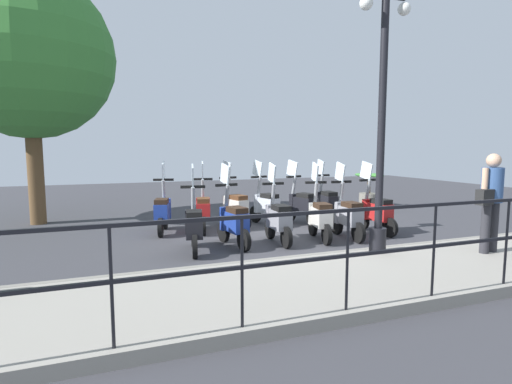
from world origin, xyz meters
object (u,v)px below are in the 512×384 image
at_px(potted_palm, 369,193).
at_px(scooter_near_3, 278,218).
at_px(lamp_post_near, 381,133).
at_px(scooter_near_0, 376,211).
at_px(scooter_far_2, 266,205).
at_px(scooter_far_0, 326,202).
at_px(scooter_far_4, 203,210).
at_px(scooter_near_1, 348,215).
at_px(pedestrian_with_bag, 491,195).
at_px(tree_large, 28,56).
at_px(scooter_far_1, 301,204).
at_px(scooter_far_3, 235,206).
at_px(scooter_near_4, 233,221).
at_px(scooter_near_5, 194,225).
at_px(scooter_near_2, 320,216).
at_px(scooter_far_5, 163,211).

relative_size(potted_palm, scooter_near_3, 0.69).
relative_size(lamp_post_near, scooter_near_0, 2.81).
bearing_deg(scooter_far_2, scooter_far_0, -107.63).
bearing_deg(scooter_far_4, scooter_near_3, -132.81).
bearing_deg(scooter_far_4, scooter_near_1, -111.04).
relative_size(pedestrian_with_bag, tree_large, 0.27).
bearing_deg(lamp_post_near, scooter_far_1, -4.89).
distance_m(pedestrian_with_bag, scooter_near_3, 3.58).
height_order(pedestrian_with_bag, scooter_far_2, pedestrian_with_bag).
bearing_deg(pedestrian_with_bag, scooter_far_3, 27.81).
bearing_deg(tree_large, scooter_near_0, -118.40).
distance_m(scooter_near_1, scooter_far_0, 1.92).
distance_m(scooter_near_3, scooter_near_4, 0.88).
bearing_deg(scooter_near_3, scooter_far_1, -38.24).
bearing_deg(tree_large, scooter_far_3, -115.39).
bearing_deg(scooter_near_0, scooter_near_1, 97.50).
relative_size(tree_large, scooter_near_5, 3.82).
height_order(scooter_near_2, scooter_far_3, same).
bearing_deg(scooter_near_3, scooter_near_5, 94.38).
relative_size(scooter_near_1, scooter_near_4, 1.00).
xyz_separation_m(potted_palm, scooter_far_0, (-1.46, 2.34, 0.04)).
xyz_separation_m(scooter_near_5, scooter_far_2, (1.86, -2.10, 0.00)).
bearing_deg(scooter_far_4, pedestrian_with_bag, -123.75).
bearing_deg(scooter_near_1, scooter_far_2, 30.41).
height_order(potted_palm, scooter_near_4, scooter_near_4).
distance_m(potted_palm, scooter_far_1, 3.49).
bearing_deg(scooter_far_3, scooter_near_3, 173.72).
distance_m(scooter_near_2, scooter_far_1, 1.67).
xyz_separation_m(pedestrian_with_bag, scooter_near_0, (2.39, 0.36, -0.60)).
height_order(scooter_near_2, scooter_near_4, same).
relative_size(scooter_near_4, scooter_far_4, 1.00).
height_order(scooter_near_0, scooter_far_2, same).
bearing_deg(scooter_far_2, scooter_far_1, -119.52).
height_order(scooter_near_1, scooter_far_0, same).
distance_m(scooter_near_0, scooter_near_5, 3.96).
bearing_deg(scooter_far_2, scooter_near_2, 177.61).
xyz_separation_m(tree_large, scooter_far_4, (-2.27, -3.53, -3.45)).
bearing_deg(lamp_post_near, scooter_near_4, 47.59).
bearing_deg(scooter_near_3, lamp_post_near, -147.28).
bearing_deg(scooter_far_1, scooter_far_5, 69.93).
bearing_deg(pedestrian_with_bag, scooter_near_1, 20.29).
bearing_deg(scooter_near_5, scooter_far_1, -50.47).
distance_m(scooter_near_2, scooter_far_5, 3.33).
relative_size(scooter_near_3, scooter_far_3, 1.00).
height_order(scooter_near_3, scooter_far_3, same).
xyz_separation_m(potted_palm, scooter_near_5, (-3.26, 6.03, 0.04)).
distance_m(tree_large, scooter_near_5, 6.01).
bearing_deg(scooter_far_5, scooter_near_0, -96.77).
xyz_separation_m(potted_palm, scooter_far_5, (-1.46, 6.34, 0.04)).
bearing_deg(scooter_near_5, scooter_near_3, -76.79).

